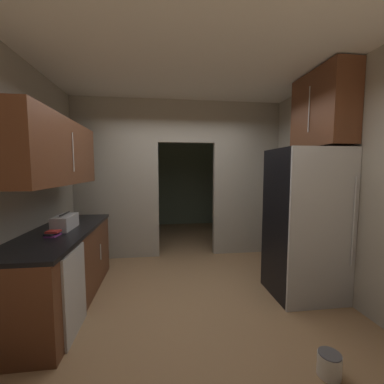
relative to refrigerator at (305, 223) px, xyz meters
The scene contains 13 objects.
ground 1.73m from the refrigerator, behind, with size 20.00×20.00×0.00m, color #93704C.
kitchen_overhead_slab 2.49m from the refrigerator, 159.10° to the left, with size 4.13×7.19×0.06m, color silver.
kitchen_partition 2.31m from the refrigerator, 131.61° to the left, with size 3.73×0.12×2.84m.
adjoining_room_shell 3.86m from the refrigerator, 112.28° to the left, with size 3.73×2.70×2.84m.
kitchen_flank_right 0.77m from the refrigerator, 39.17° to the right, with size 0.10×4.09×2.84m, color #9E998C.
refrigerator is the anchor object (origin of this frame).
lower_cabinet_run 3.02m from the refrigerator, behind, with size 0.69×2.03×0.89m.
dishwasher 2.72m from the refrigerator, behind, with size 0.02×0.56×0.83m.
upper_cabinet_counterside 3.10m from the refrigerator, behind, with size 0.36×1.83×0.74m.
upper_cabinet_fridgeside 1.45m from the refrigerator, 23.30° to the left, with size 0.36×0.90×0.93m.
boombox 2.95m from the refrigerator, behind, with size 0.20×0.41×0.19m.
book_stack 2.96m from the refrigerator, behind, with size 0.14×0.16×0.06m.
paint_can 1.55m from the refrigerator, 113.22° to the right, with size 0.18×0.18×0.18m.
Camera 1 is at (-0.35, -2.88, 1.60)m, focal length 22.74 mm.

